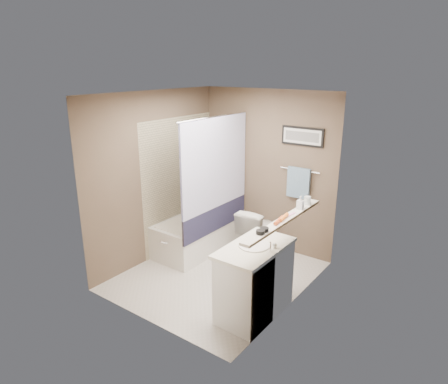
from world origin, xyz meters
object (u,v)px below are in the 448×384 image
Objects in this scene: bathtub at (199,233)px; toilet at (257,231)px; vanity at (255,282)px; soap_bottle at (300,203)px; hair_brush_back at (284,217)px; candle_bowl_far at (264,230)px; glass_jar at (307,200)px; candle_bowl_near at (260,232)px; hair_brush_front at (279,220)px.

bathtub is 0.90m from toilet.
vanity is at bearing 117.03° from toilet.
toilet is at bearing 145.38° from soap_bottle.
hair_brush_back is at bearing -90.00° from soap_bottle.
candle_bowl_far is 0.90× the size of glass_jar.
hair_brush_back is 1.39× the size of soap_bottle.
candle_bowl_far is at bearing -90.00° from hair_brush_back.
hair_brush_front is at bearing 90.00° from candle_bowl_near.
hair_brush_front reaches higher than toilet.
hair_brush_back is (1.79, -0.70, 0.89)m from bathtub.
vanity is 0.79m from candle_bowl_near.
hair_brush_back is (0.00, 0.11, 0.00)m from hair_brush_front.
hair_brush_front is (0.00, 0.30, 0.00)m from candle_bowl_far.
bathtub is 16.67× the size of candle_bowl_near.
soap_bottle is (0.00, 0.81, 0.06)m from candle_bowl_far.
candle_bowl_near reaches higher than vanity.
glass_jar is (0.19, 0.87, 0.77)m from vanity.
vanity is 4.09× the size of hair_brush_back.
toilet is 0.80× the size of vanity.
toilet is at bearing 25.03° from bathtub.
candle_bowl_near is 0.08m from candle_bowl_far.
vanity is 10.00× the size of candle_bowl_far.
hair_brush_front is at bearing -90.00° from soap_bottle.
glass_jar is (0.00, 1.09, 0.03)m from candle_bowl_near.
soap_bottle is (1.79, -0.30, 0.94)m from bathtub.
hair_brush_front is at bearing -24.04° from bathtub.
glass_jar is at bearing 90.00° from candle_bowl_far.
vanity is 0.78m from hair_brush_front.
candle_bowl_near is at bearing -90.00° from hair_brush_front.
hair_brush_back is at bearing 56.85° from vanity.
glass_jar reaches higher than hair_brush_back.
hair_brush_front is at bearing 41.84° from vanity.
vanity is at bearing -139.21° from hair_brush_front.
candle_bowl_far is at bearing -90.00° from glass_jar.
soap_bottle is at bearing 90.00° from hair_brush_back.
candle_bowl_near is (1.79, -1.19, 0.89)m from bathtub.
bathtub is 1.67× the size of vanity.
bathtub is at bearing 170.51° from soap_bottle.
candle_bowl_far is 0.82m from soap_bottle.
toilet is 1.56m from vanity.
candle_bowl_near is 0.89m from soap_bottle.
soap_bottle is (0.00, 0.51, 0.06)m from hair_brush_front.
candle_bowl_near reaches higher than bathtub.
vanity is at bearing 130.19° from candle_bowl_near.
bathtub is 2.32m from candle_bowl_near.
glass_jar is at bearing 90.00° from hair_brush_front.
hair_brush_back is 0.41m from soap_bottle.
hair_brush_front is at bearing 90.00° from candle_bowl_far.
candle_bowl_near is at bearing -48.76° from vanity.
candle_bowl_near is 0.57× the size of soap_bottle.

